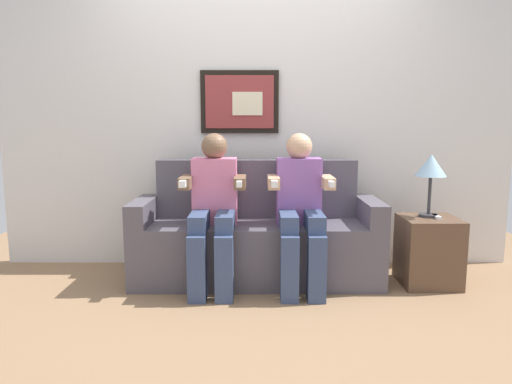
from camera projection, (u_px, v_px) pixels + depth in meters
ground_plane at (256, 294)px, 3.23m from camera, size 5.50×5.50×0.00m
back_wall_assembly at (255, 108)px, 3.79m from camera, size 4.23×0.10×2.60m
couch at (256, 239)px, 3.50m from camera, size 1.83×0.58×0.90m
person_on_left at (213, 205)px, 3.29m from camera, size 0.46×0.56×1.11m
person_on_right at (299, 205)px, 3.29m from camera, size 0.46×0.56×1.11m
side_table_right at (427, 251)px, 3.41m from camera, size 0.40×0.40×0.50m
table_lamp at (430, 168)px, 3.36m from camera, size 0.22×0.22×0.46m
spare_remote_on_table at (435, 217)px, 3.36m from camera, size 0.04×0.13×0.02m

